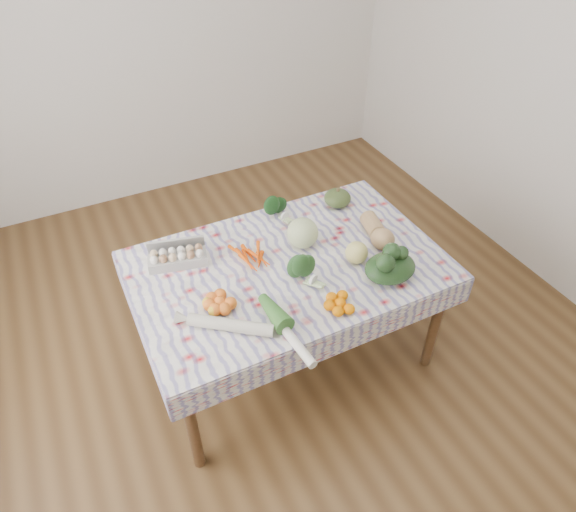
{
  "coord_description": "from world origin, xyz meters",
  "views": [
    {
      "loc": [
        -0.93,
        -1.86,
        2.6
      ],
      "look_at": [
        0.0,
        0.0,
        0.82
      ],
      "focal_mm": 32.0,
      "sensor_mm": 36.0,
      "label": 1
    }
  ],
  "objects_px": {
    "dining_table": "(288,276)",
    "cabbage": "(303,233)",
    "egg_carton": "(178,258)",
    "grapefruit": "(357,253)",
    "kabocha_squash": "(337,198)",
    "butternut_squash": "(377,230)"
  },
  "relations": [
    {
      "from": "cabbage",
      "to": "butternut_squash",
      "type": "height_order",
      "value": "cabbage"
    },
    {
      "from": "kabocha_squash",
      "to": "butternut_squash",
      "type": "bearing_deg",
      "value": -85.59
    },
    {
      "from": "kabocha_squash",
      "to": "cabbage",
      "type": "distance_m",
      "value": 0.45
    },
    {
      "from": "grapefruit",
      "to": "butternut_squash",
      "type": "bearing_deg",
      "value": 28.33
    },
    {
      "from": "kabocha_squash",
      "to": "grapefruit",
      "type": "xyz_separation_m",
      "value": [
        -0.18,
        -0.5,
        0.01
      ]
    },
    {
      "from": "dining_table",
      "to": "cabbage",
      "type": "distance_m",
      "value": 0.25
    },
    {
      "from": "dining_table",
      "to": "grapefruit",
      "type": "xyz_separation_m",
      "value": [
        0.34,
        -0.14,
        0.15
      ]
    },
    {
      "from": "grapefruit",
      "to": "egg_carton",
      "type": "bearing_deg",
      "value": 154.92
    },
    {
      "from": "cabbage",
      "to": "butternut_squash",
      "type": "distance_m",
      "value": 0.43
    },
    {
      "from": "egg_carton",
      "to": "cabbage",
      "type": "height_order",
      "value": "cabbage"
    },
    {
      "from": "dining_table",
      "to": "kabocha_squash",
      "type": "distance_m",
      "value": 0.65
    },
    {
      "from": "butternut_squash",
      "to": "grapefruit",
      "type": "height_order",
      "value": "butternut_squash"
    },
    {
      "from": "dining_table",
      "to": "kabocha_squash",
      "type": "relative_size",
      "value": 9.72
    },
    {
      "from": "dining_table",
      "to": "butternut_squash",
      "type": "bearing_deg",
      "value": -3.03
    },
    {
      "from": "egg_carton",
      "to": "grapefruit",
      "type": "bearing_deg",
      "value": -11.55
    },
    {
      "from": "kabocha_squash",
      "to": "butternut_squash",
      "type": "height_order",
      "value": "butternut_squash"
    },
    {
      "from": "dining_table",
      "to": "butternut_squash",
      "type": "xyz_separation_m",
      "value": [
        0.55,
        -0.03,
        0.15
      ]
    },
    {
      "from": "butternut_squash",
      "to": "kabocha_squash",
      "type": "bearing_deg",
      "value": 106.02
    },
    {
      "from": "kabocha_squash",
      "to": "cabbage",
      "type": "bearing_deg",
      "value": -146.21
    },
    {
      "from": "cabbage",
      "to": "dining_table",
      "type": "bearing_deg",
      "value": -143.05
    },
    {
      "from": "kabocha_squash",
      "to": "grapefruit",
      "type": "bearing_deg",
      "value": -109.7
    },
    {
      "from": "egg_carton",
      "to": "grapefruit",
      "type": "distance_m",
      "value": 0.96
    }
  ]
}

